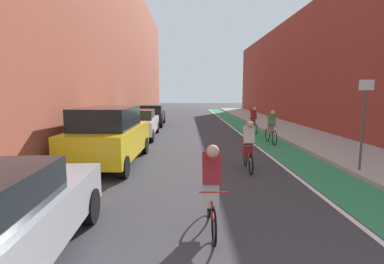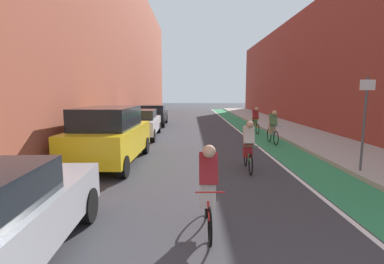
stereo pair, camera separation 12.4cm
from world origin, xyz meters
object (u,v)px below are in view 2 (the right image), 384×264
Objects in this scene: parked_suv_yellow_cab at (110,135)px; parked_sedan_black at (154,115)px; cyclist_far at (255,120)px; cyclist_trailing at (273,127)px; cyclist_mid at (248,144)px; parked_sedan_white at (140,123)px; cyclist_lead at (208,187)px; street_sign_post at (365,116)px.

parked_sedan_black is at bearing 89.99° from parked_suv_yellow_cab.
parked_sedan_black is 2.56× the size of cyclist_far.
cyclist_trailing is at bearing -48.95° from parked_sedan_black.
cyclist_mid reaches higher than cyclist_far.
cyclist_lead is (3.09, -10.83, 0.02)m from parked_sedan_white.
cyclist_lead is 12.89m from cyclist_far.
parked_sedan_white is 2.73× the size of cyclist_far.
parked_suv_yellow_cab is 2.70× the size of cyclist_far.
cyclist_far is at bearing -32.57° from parked_sedan_black.
cyclist_lead is at bearing -110.81° from cyclist_mid.
street_sign_post is at bearing -9.62° from cyclist_mid.
parked_sedan_black is 10.32m from cyclist_trailing.
street_sign_post is (1.18, -8.93, 0.99)m from cyclist_far.
cyclist_trailing is (6.78, -1.96, 0.02)m from parked_sedan_white.
cyclist_trailing is (3.69, 8.88, 0.00)m from cyclist_lead.
cyclist_lead is 4.28m from cyclist_mid.
cyclist_far is (6.71, -4.29, 0.02)m from parked_sedan_black.
street_sign_post reaches higher than cyclist_mid.
parked_sedan_black is 2.55× the size of cyclist_lead.
cyclist_mid is (4.61, -6.83, 0.06)m from parked_sedan_white.
parked_suv_yellow_cab reaches higher than cyclist_trailing.
parked_sedan_white is at bearing 163.90° from cyclist_trailing.
cyclist_far is at bearing 73.69° from cyclist_lead.
parked_sedan_black is at bearing 147.43° from cyclist_far.
parked_suv_yellow_cab is 6.00m from parked_sedan_white.
cyclist_mid is (1.52, 4.00, 0.04)m from cyclist_lead.
cyclist_lead reaches higher than parked_sedan_white.
parked_sedan_white is at bearing 136.88° from street_sign_post.
street_sign_post is (7.89, -7.39, 1.01)m from parked_sedan_white.
cyclist_mid is at bearing -113.99° from cyclist_trailing.
cyclist_mid is 0.60× the size of street_sign_post.
parked_sedan_black is at bearing 120.84° from street_sign_post.
cyclist_lead and cyclist_mid have the same top height.
parked_suv_yellow_cab is at bearing 170.02° from street_sign_post.
parked_suv_yellow_cab is 2.70× the size of cyclist_lead.
cyclist_far is at bearing 91.13° from cyclist_trailing.
parked_suv_yellow_cab is at bearing -90.03° from parked_sedan_white.
cyclist_mid is 1.00× the size of cyclist_far.
cyclist_mid is at bearing -104.09° from cyclist_far.
parked_sedan_white and parked_sedan_black have the same top height.
parked_suv_yellow_cab is at bearing -149.18° from cyclist_trailing.
parked_sedan_white is at bearing -90.00° from parked_sedan_black.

